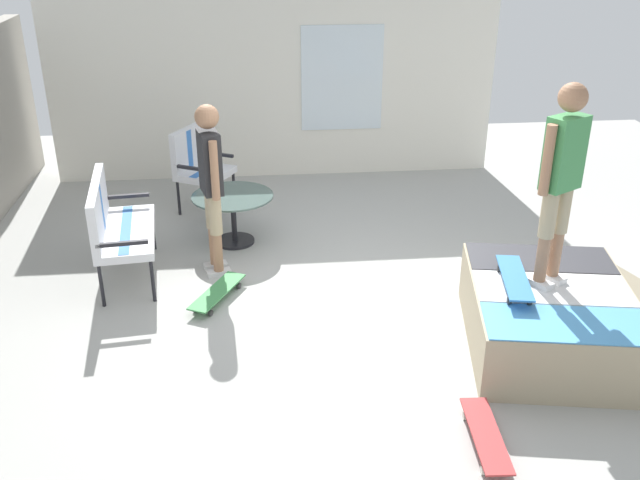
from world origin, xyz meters
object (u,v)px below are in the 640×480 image
(patio_chair_near_house, at_px, (197,162))
(patio_table, at_px, (233,209))
(person_watching, at_px, (211,177))
(patio_bench, at_px, (113,221))
(person_skater, at_px, (562,172))
(skateboard_on_ramp, at_px, (514,278))
(skateboard_by_bench, at_px, (217,292))
(skate_ramp, at_px, (552,317))
(skateboard_spare, at_px, (486,435))

(patio_chair_near_house, bearing_deg, patio_table, -156.88)
(patio_table, bearing_deg, person_watching, 165.79)
(patio_bench, xyz_separation_m, person_watching, (0.02, -0.99, 0.42))
(person_skater, bearing_deg, skateboard_on_ramp, 101.07)
(patio_table, bearing_deg, skateboard_by_bench, 173.41)
(patio_table, distance_m, skateboard_by_bench, 1.35)
(patio_chair_near_house, height_order, person_watching, person_watching)
(skate_ramp, bearing_deg, patio_chair_near_house, 42.83)
(skate_ramp, distance_m, skateboard_on_ramp, 0.51)
(person_skater, xyz_separation_m, skateboard_spare, (-1.28, 0.87, -1.46))
(person_skater, bearing_deg, skateboard_by_bench, 71.14)
(skate_ramp, xyz_separation_m, skateboard_on_ramp, (0.05, 0.36, 0.37))
(patio_chair_near_house, bearing_deg, person_watching, -171.07)
(skate_ramp, bearing_deg, person_watching, 59.98)
(skateboard_by_bench, distance_m, skateboard_on_ramp, 2.76)
(patio_bench, distance_m, person_skater, 4.22)
(skate_ramp, distance_m, patio_chair_near_house, 4.67)
(skateboard_spare, bearing_deg, patio_bench, 46.23)
(person_skater, bearing_deg, patio_bench, 67.94)
(person_watching, bearing_deg, patio_chair_near_house, 8.93)
(patio_bench, relative_size, skateboard_by_bench, 1.62)
(skate_ramp, height_order, patio_bench, patio_bench)
(patio_bench, height_order, patio_chair_near_house, same)
(patio_table, relative_size, skateboard_on_ramp, 1.09)
(skate_ramp, height_order, skateboard_by_bench, skate_ramp)
(skateboard_on_ramp, bearing_deg, patio_chair_near_house, 39.80)
(skateboard_by_bench, bearing_deg, person_watching, 2.31)
(person_watching, distance_m, person_skater, 3.27)
(person_watching, height_order, skateboard_on_ramp, person_watching)
(patio_bench, xyz_separation_m, skateboard_by_bench, (-0.59, -1.01, -0.53))
(skate_ramp, height_order, person_skater, person_skater)
(skate_ramp, relative_size, patio_chair_near_house, 2.27)
(patio_bench, xyz_separation_m, skateboard_on_ramp, (-1.60, -3.52, 0.03))
(skate_ramp, bearing_deg, patio_bench, 66.98)
(skate_ramp, relative_size, patio_bench, 1.77)
(patio_bench, relative_size, patio_table, 1.45)
(skate_ramp, distance_m, person_skater, 1.27)
(skate_ramp, xyz_separation_m, person_watching, (1.67, 2.89, 0.75))
(patio_chair_near_house, bearing_deg, skateboard_on_ramp, -140.20)
(patio_table, xyz_separation_m, skateboard_by_bench, (-1.30, 0.15, -0.32))
(skate_ramp, relative_size, skateboard_on_ramp, 2.81)
(person_skater, bearing_deg, person_watching, 60.98)
(skateboard_on_ramp, bearing_deg, patio_bench, 65.52)
(person_skater, height_order, skateboard_spare, person_skater)
(skateboard_by_bench, bearing_deg, skateboard_on_ramp, -112.02)
(patio_bench, bearing_deg, skateboard_on_ramp, -114.48)
(person_watching, bearing_deg, skate_ramp, -120.02)
(patio_chair_near_house, height_order, person_skater, person_skater)
(patio_bench, relative_size, skateboard_spare, 1.61)
(skate_ramp, xyz_separation_m, patio_table, (2.36, 2.72, 0.12))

